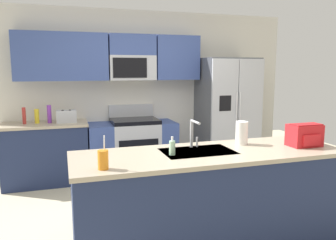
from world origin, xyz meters
The scene contains 15 objects.
ground_plane centered at (0.00, 0.00, 0.00)m, with size 9.00×9.00×0.00m, color beige.
kitchen_wall_unit centered at (-0.14, 2.08, 1.47)m, with size 5.20×0.43×2.60m.
back_counter centered at (-1.46, 1.80, 0.45)m, with size 1.20×0.63×0.90m.
range_oven centered at (-0.18, 1.80, 0.44)m, with size 1.36×0.61×1.10m.
refrigerator centered at (1.43, 1.73, 0.93)m, with size 0.90×0.76×1.85m.
island_counter centered at (0.11, -0.47, 0.45)m, with size 2.58×0.85×0.90m.
toaster centered at (-1.15, 1.75, 0.99)m, with size 0.28×0.16×0.18m.
pepper_mill centered at (-1.73, 1.80, 1.02)m, with size 0.05×0.05×0.24m, color #B2332D.
bottle_purple centered at (-1.39, 1.79, 1.03)m, with size 0.06×0.06×0.26m, color purple.
bottle_yellow centered at (-1.56, 1.81, 1.00)m, with size 0.07×0.07×0.21m, color yellow.
sink_faucet centered at (0.01, -0.28, 1.07)m, with size 0.08×0.21×0.28m.
drink_cup_orange centered at (-0.92, -0.74, 0.98)m, with size 0.08×0.08×0.27m.
soap_dispenser centered at (-0.27, -0.48, 0.97)m, with size 0.06×0.06×0.17m.
paper_towel_roll centered at (0.55, -0.28, 1.02)m, with size 0.12×0.12×0.24m, color white.
backpack centered at (1.12, -0.55, 1.02)m, with size 0.32×0.22×0.23m.
Camera 1 is at (-1.20, -3.30, 1.67)m, focal length 35.85 mm.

